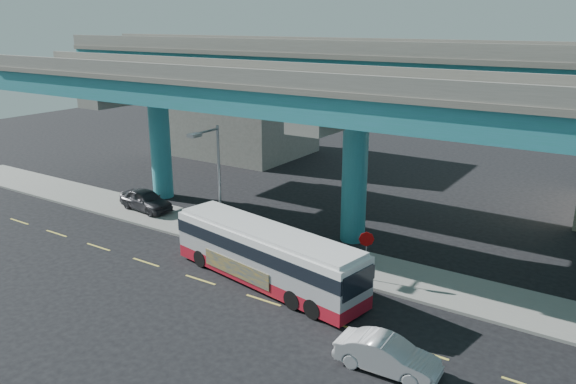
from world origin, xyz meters
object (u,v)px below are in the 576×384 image
Objects in this scene: sedan at (387,355)px; parked_car at (146,200)px; transit_bus at (267,253)px; stop_sign at (366,245)px; street_lamp at (213,169)px.

parked_car reaches higher than sedan.
transit_bus reaches higher than parked_car.
stop_sign is at bearing 29.83° from sedan.
street_lamp reaches higher than transit_bus.
sedan is at bearing -104.29° from parked_car.
street_lamp is 9.75m from stop_sign.
parked_car is at bearing 67.42° from sedan.
transit_bus is 2.87× the size of sedan.
parked_car is (-21.61, 8.02, 0.22)m from sedan.
transit_bus is 6.44m from street_lamp.
stop_sign is (-4.04, 6.45, 1.35)m from sedan.
street_lamp is at bearing 64.57° from sedan.
transit_bus is 8.98m from sedan.
sedan is (8.16, -3.61, -0.95)m from transit_bus.
stop_sign reaches higher than parked_car.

